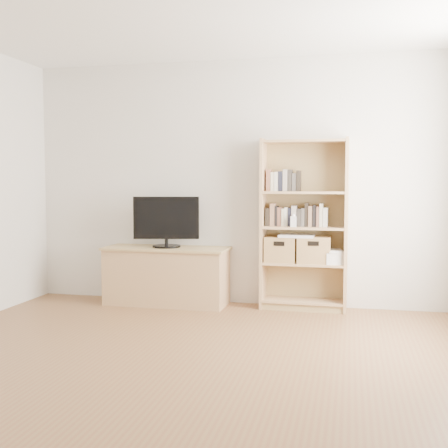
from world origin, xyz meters
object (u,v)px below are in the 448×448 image
(bookshelf, at_px, (304,225))
(baby_monitor, at_px, (293,222))
(tv_stand, at_px, (167,277))
(basket_left, at_px, (281,249))
(television, at_px, (166,222))
(laptop, at_px, (297,236))
(basket_right, at_px, (314,250))

(bookshelf, bearing_deg, baby_monitor, -135.00)
(tv_stand, distance_m, basket_left, 1.26)
(tv_stand, distance_m, television, 0.59)
(tv_stand, relative_size, basket_left, 4.07)
(tv_stand, distance_m, laptop, 1.45)
(bookshelf, relative_size, baby_monitor, 16.10)
(tv_stand, distance_m, baby_monitor, 1.48)
(tv_stand, height_order, bookshelf, bookshelf)
(television, height_order, basket_right, television)
(bookshelf, bearing_deg, laptop, -166.11)
(television, height_order, laptop, television)
(television, bearing_deg, baby_monitor, -12.88)
(basket_left, relative_size, laptop, 0.89)
(bookshelf, xyz_separation_m, television, (-1.45, -0.09, 0.02))
(bookshelf, distance_m, laptop, 0.14)
(baby_monitor, relative_size, basket_right, 0.33)
(bookshelf, height_order, basket_right, bookshelf)
(basket_left, bearing_deg, television, -173.92)
(basket_right, bearing_deg, television, -176.57)
(laptop, bearing_deg, baby_monitor, -108.41)
(basket_right, height_order, laptop, laptop)
(basket_right, bearing_deg, bookshelf, 176.99)
(bookshelf, bearing_deg, television, -175.69)
(bookshelf, relative_size, basket_left, 5.53)
(tv_stand, xyz_separation_m, laptop, (1.38, 0.07, 0.47))
(baby_monitor, height_order, basket_right, baby_monitor)
(bookshelf, height_order, television, bookshelf)
(tv_stand, xyz_separation_m, basket_right, (1.55, 0.08, 0.33))
(television, bearing_deg, basket_left, -8.47)
(basket_right, bearing_deg, tv_stand, -176.57)
(baby_monitor, xyz_separation_m, basket_left, (-0.13, 0.09, -0.29))
(tv_stand, xyz_separation_m, basket_left, (1.21, 0.08, 0.32))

